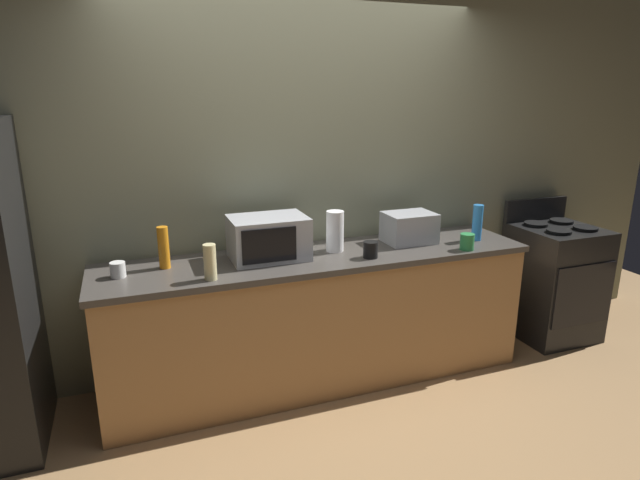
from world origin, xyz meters
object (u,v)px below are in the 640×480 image
object	(u,v)px
microwave	(268,238)
bottle_spray_cleaner	(477,223)
bottle_hand_soap	(210,262)
mug_black	(371,250)
mug_green	(467,242)
mug_white	(118,270)
paper_towel_roll	(335,231)
bottle_dish_soap	(164,248)
toaster_oven	(409,228)
stove_range	(553,281)

from	to	relation	value
microwave	bottle_spray_cleaner	world-z (taller)	microwave
bottle_hand_soap	mug_black	xyz separation A→B (m)	(1.02, 0.05, -0.05)
mug_green	bottle_spray_cleaner	bearing A→B (deg)	40.70
mug_black	mug_white	distance (m)	1.52
microwave	bottle_hand_soap	bearing A→B (deg)	-146.88
paper_towel_roll	bottle_hand_soap	distance (m)	0.91
bottle_dish_soap	bottle_spray_cleaner	distance (m)	2.14
toaster_oven	bottle_dish_soap	distance (m)	1.65
paper_towel_roll	mug_white	size ratio (longest dim) A/B	3.02
microwave	toaster_oven	bearing A→B (deg)	0.69
bottle_hand_soap	bottle_spray_cleaner	size ratio (longest dim) A/B	0.81
bottle_spray_cleaner	mug_black	bearing A→B (deg)	-173.03
microwave	mug_green	size ratio (longest dim) A/B	4.37
bottle_dish_soap	paper_towel_roll	bearing A→B (deg)	-1.65
bottle_dish_soap	mug_green	distance (m)	1.96
toaster_oven	bottle_spray_cleaner	size ratio (longest dim) A/B	1.33
microwave	toaster_oven	world-z (taller)	microwave
toaster_oven	mug_white	xyz separation A→B (m)	(-1.92, -0.05, -0.06)
mug_green	microwave	bearing A→B (deg)	167.51
toaster_oven	stove_range	bearing A→B (deg)	-2.63
paper_towel_roll	bottle_hand_soap	size ratio (longest dim) A/B	1.30
stove_range	bottle_hand_soap	xyz separation A→B (m)	(-2.74, -0.22, 0.54)
stove_range	mug_white	world-z (taller)	stove_range
microwave	bottle_dish_soap	distance (m)	0.64
mug_white	mug_green	world-z (taller)	mug_green
bottle_hand_soap	mug_black	bearing A→B (deg)	2.86
microwave	bottle_spray_cleaner	xyz separation A→B (m)	(1.50, -0.11, -0.01)
microwave	mug_green	xyz separation A→B (m)	(1.29, -0.29, -0.08)
mug_white	toaster_oven	bearing A→B (deg)	1.61
bottle_spray_cleaner	toaster_oven	bearing A→B (deg)	165.94
stove_range	mug_black	size ratio (longest dim) A/B	10.18
paper_towel_roll	microwave	bearing A→B (deg)	-179.72
bottle_spray_cleaner	mug_white	size ratio (longest dim) A/B	2.86
bottle_spray_cleaner	stove_range	bearing A→B (deg)	4.13
stove_range	toaster_oven	bearing A→B (deg)	177.37
bottle_dish_soap	bottle_hand_soap	size ratio (longest dim) A/B	1.23
toaster_oven	bottle_hand_soap	world-z (taller)	toaster_oven
bottle_hand_soap	mug_white	bearing A→B (deg)	155.20
bottle_dish_soap	mug_white	size ratio (longest dim) A/B	2.85
mug_black	mug_green	world-z (taller)	mug_green
bottle_dish_soap	mug_black	xyz separation A→B (m)	(1.25, -0.25, -0.07)
microwave	mug_green	bearing A→B (deg)	-12.49
toaster_oven	microwave	bearing A→B (deg)	-179.31
bottle_hand_soap	stove_range	bearing A→B (deg)	4.58
paper_towel_roll	bottle_dish_soap	xyz separation A→B (m)	(-1.09, 0.03, -0.01)
bottle_spray_cleaner	mug_green	size ratio (longest dim) A/B	2.33
stove_range	bottle_spray_cleaner	distance (m)	1.01
microwave	toaster_oven	distance (m)	1.02
mug_black	mug_white	xyz separation A→B (m)	(-1.51, 0.17, -0.01)
bottle_hand_soap	mug_black	world-z (taller)	bottle_hand_soap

